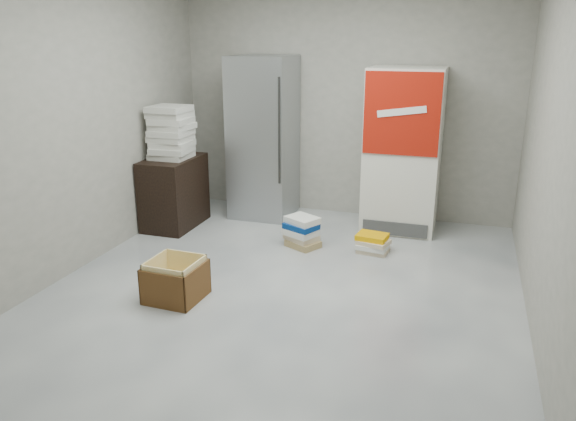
% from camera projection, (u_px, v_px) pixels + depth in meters
% --- Properties ---
extents(ground, '(5.00, 5.00, 0.00)m').
position_uv_depth(ground, '(277.00, 297.00, 4.78)').
color(ground, silver).
rests_on(ground, ground).
extents(room_shell, '(4.04, 5.04, 2.82)m').
position_uv_depth(room_shell, '(276.00, 81.00, 4.23)').
color(room_shell, '#A49D93').
rests_on(room_shell, ground).
extents(steel_fridge, '(0.70, 0.72, 1.90)m').
position_uv_depth(steel_fridge, '(264.00, 138.00, 6.68)').
color(steel_fridge, '#AFB2B7').
rests_on(steel_fridge, ground).
extents(coke_cooler, '(0.80, 0.73, 1.80)m').
position_uv_depth(coke_cooler, '(403.00, 150.00, 6.21)').
color(coke_cooler, silver).
rests_on(coke_cooler, ground).
extents(wood_shelf, '(0.50, 0.80, 0.80)m').
position_uv_depth(wood_shelf, '(174.00, 192.00, 6.43)').
color(wood_shelf, black).
rests_on(wood_shelf, ground).
extents(supply_box_stack, '(0.44, 0.45, 0.58)m').
position_uv_depth(supply_box_stack, '(171.00, 132.00, 6.22)').
color(supply_box_stack, white).
rests_on(supply_box_stack, wood_shelf).
extents(phonebook_stack_main, '(0.42, 0.39, 0.32)m').
position_uv_depth(phonebook_stack_main, '(302.00, 232.00, 5.86)').
color(phonebook_stack_main, '#9E8554').
rests_on(phonebook_stack_main, ground).
extents(phonebook_stack_side, '(0.36, 0.31, 0.19)m').
position_uv_depth(phonebook_stack_side, '(373.00, 243.00, 5.72)').
color(phonebook_stack_side, beige).
rests_on(phonebook_stack_side, ground).
extents(cardboard_box, '(0.45, 0.45, 0.35)m').
position_uv_depth(cardboard_box, '(176.00, 283.00, 4.71)').
color(cardboard_box, gold).
rests_on(cardboard_box, ground).
extents(bucket_lid, '(0.36, 0.36, 0.08)m').
position_uv_depth(bucket_lid, '(171.00, 276.00, 5.10)').
color(bucket_lid, '#BB7B13').
rests_on(bucket_lid, ground).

